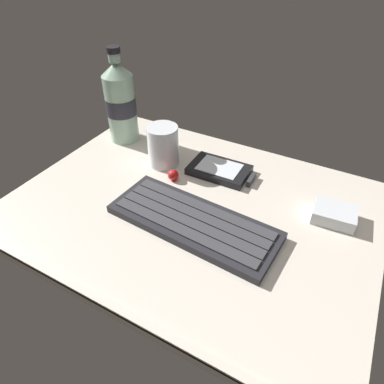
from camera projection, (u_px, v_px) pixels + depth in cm
name	position (u px, v px, depth cm)	size (l,w,h in cm)	color
ground_plane	(191.00, 210.00, 61.94)	(64.00, 48.00, 2.80)	beige
keyboard	(193.00, 222.00, 56.91)	(29.68, 12.95, 1.70)	#232328
handheld_device	(222.00, 171.00, 68.64)	(12.90, 7.82, 1.50)	black
juice_cup	(163.00, 147.00, 69.64)	(6.40, 6.40, 8.50)	silver
water_bottle	(121.00, 102.00, 74.63)	(6.73, 6.73, 20.80)	#9EC1A8
charger_block	(334.00, 214.00, 57.75)	(7.00, 5.60, 2.40)	silver
trackball_mouse	(173.00, 175.00, 66.84)	(2.20, 2.20, 2.20)	red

